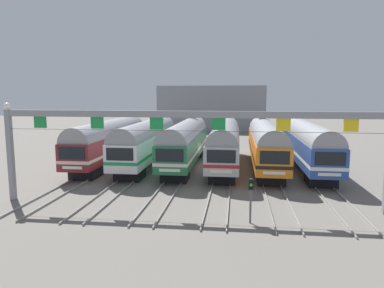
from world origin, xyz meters
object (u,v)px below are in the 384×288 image
Objects in this scene: commuter_train_blue at (308,143)px; catenary_gantry at (187,128)px; commuter_train_stainless at (225,142)px; yard_signal_mast at (251,192)px; commuter_train_maroon at (110,140)px; commuter_train_white at (147,140)px; commuter_train_orange at (266,142)px; commuter_train_green at (186,141)px.

catenary_gantry is (-10.33, -13.49, 2.67)m from commuter_train_blue.
yard_signal_mast is (2.07, -16.24, -0.79)m from commuter_train_stainless.
commuter_train_white is at bearing 0.06° from commuter_train_maroon.
commuter_train_stainless is 1.00× the size of commuter_train_orange.
commuter_train_orange is at bearing 0.02° from commuter_train_maroon.
commuter_train_green is 8.26m from commuter_train_orange.
commuter_train_green is at bearing 179.98° from commuter_train_blue.
commuter_train_stainless is at bearing -0.03° from commuter_train_white.
commuter_train_blue is at bearing -0.02° from commuter_train_white.
commuter_train_maroon is 1.00× the size of commuter_train_blue.
commuter_train_white is 6.69× the size of yard_signal_mast.
catenary_gantry is at bearing -52.57° from commuter_train_maroon.
commuter_train_maroon is at bearing 180.00° from commuter_train_blue.
catenary_gantry reaches higher than commuter_train_stainless.
commuter_train_white is 12.40m from commuter_train_orange.
catenary_gantry is (10.33, -13.49, 2.67)m from commuter_train_maroon.
commuter_train_stainless is at bearing 0.00° from commuter_train_maroon.
commuter_train_orange is at bearing 0.00° from commuter_train_green.
yard_signal_mast is at bearing -97.25° from commuter_train_orange.
commuter_train_white is 16.53m from commuter_train_blue.
commuter_train_blue is (4.13, -0.00, -0.00)m from commuter_train_orange.
commuter_train_green is at bearing 98.70° from catenary_gantry.
commuter_train_blue is 17.20m from catenary_gantry.
yard_signal_mast is (10.33, -16.25, -0.79)m from commuter_train_white.
yard_signal_mast is (14.46, -16.24, -0.79)m from commuter_train_maroon.
catenary_gantry is at bearing -98.70° from commuter_train_stainless.
yard_signal_mast is at bearing -48.32° from commuter_train_maroon.
commuter_train_orange is 15.09m from catenary_gantry.
yard_signal_mast is at bearing -33.62° from catenary_gantry.
commuter_train_maroon is 1.00× the size of commuter_train_green.
commuter_train_blue is at bearing 0.00° from commuter_train_stainless.
commuter_train_white is at bearing 122.45° from yard_signal_mast.
commuter_train_green is 0.70× the size of catenary_gantry.
commuter_train_blue is 17.40m from yard_signal_mast.
commuter_train_green reaches higher than commuter_train_maroon.
commuter_train_green is at bearing 0.00° from commuter_train_white.
commuter_train_green is 4.13m from commuter_train_stainless.
commuter_train_white is 1.00× the size of commuter_train_green.
commuter_train_blue is at bearing -0.02° from commuter_train_green.
commuter_train_maroon is 4.13m from commuter_train_white.
commuter_train_maroon is at bearing 131.68° from yard_signal_mast.
commuter_train_orange is 1.00× the size of commuter_train_blue.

